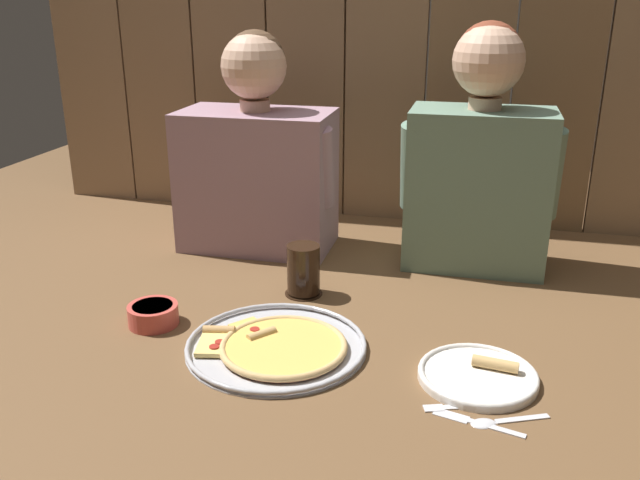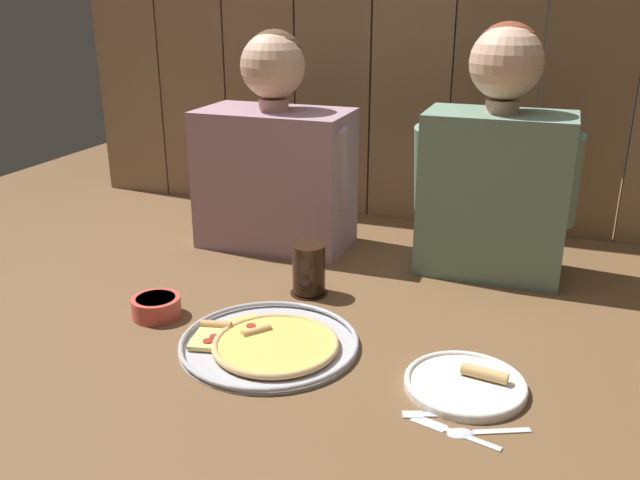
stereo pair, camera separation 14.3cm
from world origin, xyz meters
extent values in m
plane|color=brown|center=(0.00, 0.00, 0.00)|extent=(3.20, 3.20, 0.00)
cylinder|color=#B2B2B7|center=(-0.07, -0.06, 0.00)|extent=(0.36, 0.36, 0.01)
torus|color=#B2B2B7|center=(-0.07, -0.06, 0.01)|extent=(0.36, 0.36, 0.01)
cylinder|color=#B23823|center=(-0.06, -0.07, 0.01)|extent=(0.25, 0.25, 0.00)
cylinder|color=#EABC56|center=(-0.06, -0.07, 0.01)|extent=(0.24, 0.24, 0.01)
torus|color=tan|center=(-0.06, -0.07, 0.01)|extent=(0.26, 0.26, 0.01)
cube|color=#F4D170|center=(-0.19, -0.09, 0.01)|extent=(0.08, 0.11, 0.01)
cylinder|color=tan|center=(-0.20, -0.04, 0.02)|extent=(0.07, 0.03, 0.02)
cylinder|color=#A3281E|center=(-0.18, -0.09, 0.02)|extent=(0.02, 0.02, 0.00)
cylinder|color=#A3281E|center=(-0.19, -0.11, 0.02)|extent=(0.02, 0.02, 0.00)
cube|color=#EABC56|center=(-0.14, -0.02, 0.01)|extent=(0.10, 0.10, 0.01)
cylinder|color=tan|center=(-0.11, -0.04, 0.02)|extent=(0.06, 0.06, 0.02)
cylinder|color=#A3281E|center=(-0.13, -0.02, 0.02)|extent=(0.02, 0.02, 0.00)
cylinder|color=white|center=(0.32, -0.08, 0.01)|extent=(0.22, 0.22, 0.01)
torus|color=white|center=(0.32, -0.08, 0.01)|extent=(0.22, 0.22, 0.01)
cylinder|color=tan|center=(0.35, -0.06, 0.02)|extent=(0.09, 0.03, 0.02)
cylinder|color=black|center=(-0.09, 0.20, 0.00)|extent=(0.09, 0.09, 0.01)
cylinder|color=black|center=(-0.09, 0.20, 0.06)|extent=(0.08, 0.08, 0.12)
cylinder|color=#CC4C42|center=(-0.36, -0.02, 0.02)|extent=(0.11, 0.11, 0.04)
cylinder|color=#B23823|center=(-0.36, -0.02, 0.03)|extent=(0.09, 0.09, 0.02)
cube|color=silver|center=(0.31, -0.18, 0.00)|extent=(0.09, 0.04, 0.01)
cube|color=silver|center=(0.25, -0.20, 0.00)|extent=(0.04, 0.03, 0.01)
cube|color=silver|center=(0.36, -0.23, 0.00)|extent=(0.09, 0.04, 0.01)
cube|color=silver|center=(0.28, -0.21, 0.00)|extent=(0.06, 0.04, 0.00)
cube|color=silver|center=(0.40, -0.19, 0.00)|extent=(0.09, 0.05, 0.01)
ellipsoid|color=silver|center=(0.34, -0.22, 0.00)|extent=(0.05, 0.05, 0.01)
cube|color=gray|center=(-0.30, 0.50, 0.19)|extent=(0.41, 0.23, 0.38)
cylinder|color=#DBAD8E|center=(-0.30, 0.50, 0.39)|extent=(0.08, 0.08, 0.03)
sphere|color=#DBAD8E|center=(-0.30, 0.50, 0.49)|extent=(0.17, 0.17, 0.17)
sphere|color=brown|center=(-0.30, 0.51, 0.51)|extent=(0.16, 0.16, 0.16)
cylinder|color=gray|center=(-0.48, 0.46, 0.25)|extent=(0.08, 0.11, 0.22)
cylinder|color=gray|center=(-0.11, 0.46, 0.25)|extent=(0.08, 0.11, 0.22)
cube|color=slate|center=(0.30, 0.50, 0.20)|extent=(0.35, 0.20, 0.41)
cylinder|color=#DBAD8E|center=(0.30, 0.50, 0.42)|extent=(0.08, 0.08, 0.03)
sphere|color=#DBAD8E|center=(0.30, 0.50, 0.52)|extent=(0.17, 0.17, 0.17)
sphere|color=brown|center=(0.30, 0.51, 0.53)|extent=(0.16, 0.16, 0.16)
cylinder|color=slate|center=(0.14, 0.46, 0.26)|extent=(0.08, 0.12, 0.23)
cylinder|color=slate|center=(0.45, 0.46, 0.26)|extent=(0.08, 0.11, 0.23)
cube|color=#8A6B4D|center=(-0.98, 0.84, 0.63)|extent=(0.24, 0.03, 1.25)
cube|color=#856748|center=(-0.73, 0.84, 0.63)|extent=(0.24, 0.03, 1.25)
cube|color=#866748|center=(-0.49, 0.84, 0.63)|extent=(0.24, 0.03, 1.25)
cube|color=#856748|center=(-0.24, 0.84, 0.63)|extent=(0.24, 0.03, 1.25)
cube|color=#88694A|center=(0.00, 0.84, 0.63)|extent=(0.24, 0.03, 1.25)
cube|color=brown|center=(0.24, 0.84, 0.63)|extent=(0.24, 0.03, 1.25)
cube|color=brown|center=(0.49, 0.84, 0.63)|extent=(0.24, 0.03, 1.25)
camera|label=1|loc=(0.30, -1.20, 0.68)|focal=37.77mm
camera|label=2|loc=(0.43, -1.16, 0.68)|focal=37.77mm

